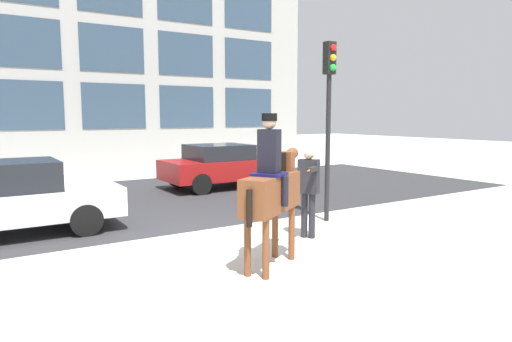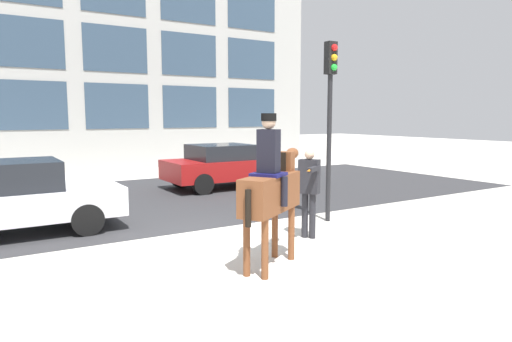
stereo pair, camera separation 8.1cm
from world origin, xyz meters
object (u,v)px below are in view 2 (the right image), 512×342
object	(u,v)px
pedestrian_bystander	(309,186)
street_car_near_lane	(6,198)
mounted_horse_lead	(271,188)
street_car_far_lane	(223,165)
traffic_light	(330,103)

from	to	relation	value
pedestrian_bystander	street_car_near_lane	world-z (taller)	pedestrian_bystander
mounted_horse_lead	street_car_far_lane	size ratio (longest dim) A/B	0.64
mounted_horse_lead	street_car_far_lane	xyz separation A→B (m)	(3.18, 7.74, -0.51)
pedestrian_bystander	street_car_far_lane	distance (m)	6.86
traffic_light	street_car_far_lane	bearing A→B (deg)	87.54
mounted_horse_lead	pedestrian_bystander	xyz separation A→B (m)	(1.62, 1.06, -0.23)
traffic_light	mounted_horse_lead	bearing A→B (deg)	-145.77
pedestrian_bystander	traffic_light	bearing A→B (deg)	-178.16
mounted_horse_lead	traffic_light	bearing A→B (deg)	2.38
street_car_far_lane	traffic_light	xyz separation A→B (m)	(-0.25, -5.74, 1.97)
traffic_light	street_car_near_lane	bearing A→B (deg)	159.01
street_car_near_lane	street_car_far_lane	bearing A→B (deg)	25.93
street_car_near_lane	street_car_far_lane	xyz separation A→B (m)	(6.70, 3.26, -0.01)
pedestrian_bystander	street_car_far_lane	world-z (taller)	pedestrian_bystander
pedestrian_bystander	traffic_light	xyz separation A→B (m)	(1.32, 0.94, 1.69)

